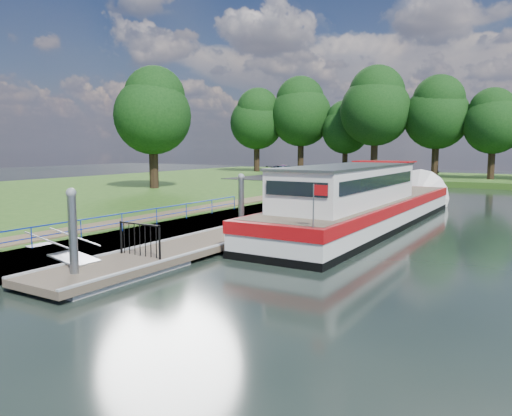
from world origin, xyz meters
The scene contains 17 objects.
ground centered at (0.00, 0.00, 0.00)m, with size 160.00×160.00×0.00m, color black.
riverbank centered at (-18.00, 15.00, 0.39)m, with size 32.00×90.00×0.78m, color #2A5117.
bank_edge centered at (-2.55, 15.00, 0.39)m, with size 1.10×90.00×0.78m, color #473D2D.
footpath centered at (-4.40, 8.00, 0.80)m, with size 1.60×40.00×0.05m, color brown.
carpark centered at (-11.00, 38.00, 0.81)m, with size 14.00×12.00×0.06m, color black.
blue_fence centered at (-2.75, 3.00, 1.31)m, with size 0.04×18.04×0.72m.
pontoon centered at (0.00, 13.00, 0.18)m, with size 2.50×30.00×0.56m.
mooring_piles centered at (0.00, 13.00, 1.28)m, with size 0.30×27.30×3.55m.
gangway centered at (-1.85, 0.50, 0.63)m, with size 2.58×1.00×0.92m.
gate_panel centered at (0.00, 2.20, 1.15)m, with size 1.85×0.05×1.15m.
barge centered at (3.60, 15.27, 1.09)m, with size 4.36×21.15×4.78m.
horizon_trees centered at (-1.61, 48.68, 7.95)m, with size 54.38×10.03×12.87m.
bank_tree_a centered at (-15.99, 20.08, 7.02)m, with size 6.12×6.12×9.72m.
car_a centered at (-8.27, 37.37, 1.49)m, with size 1.54×3.84×1.31m, color #999999.
car_b centered at (-11.84, 37.83, 1.42)m, with size 1.24×3.57×1.18m, color #999999.
car_c centered at (-13.26, 37.34, 1.50)m, with size 1.85×4.56×1.32m, color #999999.
car_d centered at (-9.79, 40.39, 1.44)m, with size 2.01×4.36×1.21m, color #999999.
Camera 1 is at (12.15, -9.96, 4.15)m, focal length 35.00 mm.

